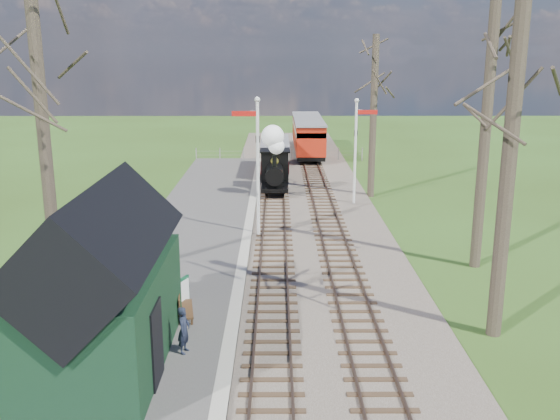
{
  "coord_description": "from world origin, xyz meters",
  "views": [
    {
      "loc": [
        0.14,
        -10.85,
        8.09
      ],
      "look_at": [
        0.26,
        14.59,
        1.6
      ],
      "focal_mm": 40.0,
      "sensor_mm": 36.0,
      "label": 1
    }
  ],
  "objects_px": {
    "station_shed": "(103,288)",
    "person": "(184,330)",
    "locomotive": "(274,163)",
    "red_carriage_a": "(310,139)",
    "bench": "(182,305)",
    "coach": "(275,155)",
    "semaphore_near": "(256,157)",
    "semaphore_far": "(357,143)",
    "red_carriage_b": "(306,130)",
    "sign_board": "(183,293)"
  },
  "relations": [
    {
      "from": "station_shed",
      "to": "person",
      "type": "xyz_separation_m",
      "value": [
        1.93,
        0.53,
        -1.42
      ]
    },
    {
      "from": "locomotive",
      "to": "station_shed",
      "type": "bearing_deg",
      "value": -101.85
    },
    {
      "from": "red_carriage_a",
      "to": "bench",
      "type": "bearing_deg",
      "value": -100.38
    },
    {
      "from": "bench",
      "to": "station_shed",
      "type": "bearing_deg",
      "value": -118.25
    },
    {
      "from": "locomotive",
      "to": "coach",
      "type": "height_order",
      "value": "locomotive"
    },
    {
      "from": "station_shed",
      "to": "person",
      "type": "relative_size",
      "value": 4.84
    },
    {
      "from": "red_carriage_a",
      "to": "bench",
      "type": "height_order",
      "value": "red_carriage_a"
    },
    {
      "from": "station_shed",
      "to": "red_carriage_a",
      "type": "relative_size",
      "value": 1.13
    },
    {
      "from": "semaphore_near",
      "to": "semaphore_far",
      "type": "distance_m",
      "value": 7.91
    },
    {
      "from": "coach",
      "to": "person",
      "type": "relative_size",
      "value": 4.93
    },
    {
      "from": "red_carriage_b",
      "to": "person",
      "type": "xyz_separation_m",
      "value": [
        -4.97,
        -37.08,
        -0.77
      ]
    },
    {
      "from": "coach",
      "to": "bench",
      "type": "height_order",
      "value": "coach"
    },
    {
      "from": "locomotive",
      "to": "semaphore_far",
      "type": "bearing_deg",
      "value": -28.84
    },
    {
      "from": "semaphore_near",
      "to": "bench",
      "type": "distance_m",
      "value": 9.83
    },
    {
      "from": "locomotive",
      "to": "bench",
      "type": "bearing_deg",
      "value": -98.9
    },
    {
      "from": "locomotive",
      "to": "red_carriage_a",
      "type": "bearing_deg",
      "value": 77.41
    },
    {
      "from": "locomotive",
      "to": "red_carriage_a",
      "type": "height_order",
      "value": "locomotive"
    },
    {
      "from": "locomotive",
      "to": "red_carriage_a",
      "type": "xyz_separation_m",
      "value": [
        2.61,
        11.7,
        -0.25
      ]
    },
    {
      "from": "sign_board",
      "to": "semaphore_far",
      "type": "bearing_deg",
      "value": 63.48
    },
    {
      "from": "locomotive",
      "to": "semaphore_near",
      "type": "bearing_deg",
      "value": -95.14
    },
    {
      "from": "station_shed",
      "to": "semaphore_far",
      "type": "distance_m",
      "value": 20.01
    },
    {
      "from": "red_carriage_a",
      "to": "person",
      "type": "bearing_deg",
      "value": -98.93
    },
    {
      "from": "station_shed",
      "to": "semaphore_near",
      "type": "relative_size",
      "value": 1.01
    },
    {
      "from": "semaphore_near",
      "to": "red_carriage_a",
      "type": "relative_size",
      "value": 1.11
    },
    {
      "from": "bench",
      "to": "coach",
      "type": "bearing_deg",
      "value": 83.33
    },
    {
      "from": "semaphore_near",
      "to": "red_carriage_b",
      "type": "height_order",
      "value": "semaphore_near"
    },
    {
      "from": "semaphore_far",
      "to": "person",
      "type": "xyz_separation_m",
      "value": [
        -6.74,
        -17.47,
        -2.5
      ]
    },
    {
      "from": "semaphore_near",
      "to": "sign_board",
      "type": "relative_size",
      "value": 6.22
    },
    {
      "from": "sign_board",
      "to": "person",
      "type": "xyz_separation_m",
      "value": [
        0.48,
        -3.02,
        0.15
      ]
    },
    {
      "from": "red_carriage_a",
      "to": "sign_board",
      "type": "distance_m",
      "value": 29.1
    },
    {
      "from": "semaphore_near",
      "to": "semaphore_far",
      "type": "bearing_deg",
      "value": 49.4
    },
    {
      "from": "coach",
      "to": "bench",
      "type": "relative_size",
      "value": 4.28
    },
    {
      "from": "red_carriage_b",
      "to": "sign_board",
      "type": "bearing_deg",
      "value": -99.07
    },
    {
      "from": "locomotive",
      "to": "person",
      "type": "bearing_deg",
      "value": -96.75
    },
    {
      "from": "coach",
      "to": "person",
      "type": "height_order",
      "value": "coach"
    },
    {
      "from": "locomotive",
      "to": "red_carriage_b",
      "type": "height_order",
      "value": "locomotive"
    },
    {
      "from": "station_shed",
      "to": "semaphore_far",
      "type": "relative_size",
      "value": 1.1
    },
    {
      "from": "sign_board",
      "to": "bench",
      "type": "relative_size",
      "value": 0.67
    },
    {
      "from": "semaphore_near",
      "to": "locomotive",
      "type": "xyz_separation_m",
      "value": [
        0.76,
        8.42,
        -1.75
      ]
    },
    {
      "from": "station_shed",
      "to": "bench",
      "type": "distance_m",
      "value": 3.66
    },
    {
      "from": "station_shed",
      "to": "semaphore_near",
      "type": "height_order",
      "value": "semaphore_near"
    },
    {
      "from": "red_carriage_a",
      "to": "red_carriage_b",
      "type": "bearing_deg",
      "value": 90.0
    },
    {
      "from": "station_shed",
      "to": "semaphore_near",
      "type": "xyz_separation_m",
      "value": [
        3.53,
        12.0,
        1.35
      ]
    },
    {
      "from": "station_shed",
      "to": "red_carriage_b",
      "type": "bearing_deg",
      "value": 79.61
    },
    {
      "from": "bench",
      "to": "person",
      "type": "bearing_deg",
      "value": -80.4
    },
    {
      "from": "red_carriage_b",
      "to": "bench",
      "type": "height_order",
      "value": "red_carriage_b"
    },
    {
      "from": "locomotive",
      "to": "red_carriage_b",
      "type": "relative_size",
      "value": 0.72
    },
    {
      "from": "station_shed",
      "to": "coach",
      "type": "height_order",
      "value": "station_shed"
    },
    {
      "from": "coach",
      "to": "person",
      "type": "bearing_deg",
      "value": -95.21
    },
    {
      "from": "locomotive",
      "to": "sign_board",
      "type": "xyz_separation_m",
      "value": [
        -2.83,
        -16.87,
        -1.17
      ]
    }
  ]
}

